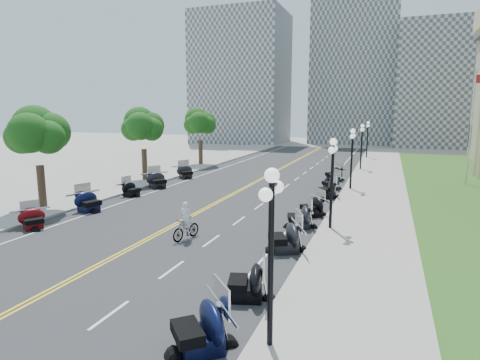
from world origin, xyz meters
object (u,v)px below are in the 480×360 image
at_px(flagpole, 471,129).
at_px(bicycle, 186,229).
at_px(motorcycle_n_3, 200,325).
at_px(cyclist_rider, 185,202).

distance_m(flagpole, bicycle, 27.81).
bearing_deg(bicycle, motorcycle_n_3, -44.05).
bearing_deg(flagpole, bicycle, -125.93).
height_order(motorcycle_n_3, bicycle, motorcycle_n_3).
distance_m(motorcycle_n_3, bicycle, 9.84).
relative_size(flagpole, motorcycle_n_3, 4.51).
xyz_separation_m(motorcycle_n_3, cyclist_rider, (-4.94, 8.51, 1.18)).
height_order(flagpole, motorcycle_n_3, flagpole).
relative_size(bicycle, cyclist_rider, 1.15).
height_order(flagpole, cyclist_rider, flagpole).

